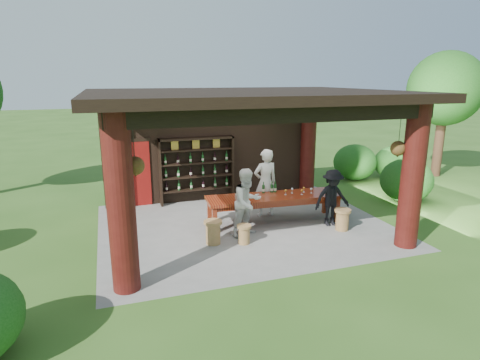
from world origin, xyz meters
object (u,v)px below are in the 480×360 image
object	(u,v)px
stool_far_left	(213,232)
wine_shelf	(197,170)
tasting_table	(274,200)
guest_man	(332,198)
guest_woman	(247,202)
host	(265,183)
stool_near_left	(244,234)
napkin_basket	(241,197)
stool_near_right	(342,219)

from	to	relation	value
stool_far_left	wine_shelf	bearing A→B (deg)	83.64
tasting_table	guest_man	distance (m)	1.53
guest_woman	host	bearing A→B (deg)	30.02
tasting_table	stool_far_left	xyz separation A→B (m)	(-1.92, -0.89, -0.33)
stool_near_left	stool_far_left	distance (m)	0.73
host	guest_woman	size ratio (longest dim) A/B	1.13
tasting_table	stool_near_left	bearing A→B (deg)	-137.75
napkin_basket	stool_near_right	bearing A→B (deg)	-23.23
stool_near_left	guest_man	distance (m)	2.67
host	napkin_basket	xyz separation A→B (m)	(-0.94, -0.64, -0.14)
host	guest_man	distance (m)	1.89
tasting_table	guest_man	xyz separation A→B (m)	(1.36, -0.69, 0.12)
tasting_table	guest_woman	size ratio (longest dim) A/B	2.17
wine_shelf	host	xyz separation A→B (m)	(1.54, -1.86, -0.07)
wine_shelf	guest_woman	distance (m)	3.12
guest_man	napkin_basket	world-z (taller)	guest_man
stool_near_left	guest_man	world-z (taller)	guest_man
stool_far_left	napkin_basket	distance (m)	1.38
wine_shelf	host	bearing A→B (deg)	-50.44
wine_shelf	stool_near_left	xyz separation A→B (m)	(0.32, -3.56, -0.79)
host	wine_shelf	bearing A→B (deg)	-54.44
stool_near_left	stool_near_right	world-z (taller)	stool_near_right
host	napkin_basket	distance (m)	1.15
stool_near_left	stool_far_left	size ratio (longest dim) A/B	0.80
stool_near_right	guest_man	world-z (taller)	guest_man
stool_far_left	guest_woman	xyz separation A→B (m)	(0.95, 0.28, 0.54)
guest_man	guest_woman	bearing A→B (deg)	179.75
napkin_basket	stool_far_left	bearing A→B (deg)	-138.91
wine_shelf	tasting_table	size ratio (longest dim) A/B	0.63
stool_near_right	guest_man	xyz separation A→B (m)	(-0.09, 0.40, 0.46)
stool_near_right	stool_far_left	bearing A→B (deg)	176.72
tasting_table	napkin_basket	world-z (taller)	napkin_basket
stool_near_right	guest_man	distance (m)	0.62
host	guest_woman	xyz separation A→B (m)	(-0.96, -1.20, -0.11)
tasting_table	stool_near_right	size ratio (longest dim) A/B	6.64
stool_near_right	host	bearing A→B (deg)	131.16
guest_man	stool_near_right	bearing A→B (deg)	-76.21
stool_near_left	stool_near_right	size ratio (longest dim) A/B	0.82
stool_near_left	stool_near_right	xyz separation A→B (m)	(2.68, 0.03, 0.05)
stool_near_left	guest_woman	size ratio (longest dim) A/B	0.27
guest_woman	tasting_table	bearing A→B (deg)	10.94
stool_near_left	guest_woman	bearing A→B (deg)	62.97
tasting_table	napkin_basket	size ratio (longest dim) A/B	14.13
tasting_table	stool_near_left	distance (m)	1.70
tasting_table	host	bearing A→B (deg)	91.36
stool_far_left	guest_woman	distance (m)	1.13
stool_near_left	napkin_basket	xyz separation A→B (m)	(0.27, 1.06, 0.58)
wine_shelf	guest_man	xyz separation A→B (m)	(2.91, -3.13, -0.27)
guest_woman	napkin_basket	xyz separation A→B (m)	(0.01, 0.56, -0.02)
stool_near_left	stool_far_left	bearing A→B (deg)	162.36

